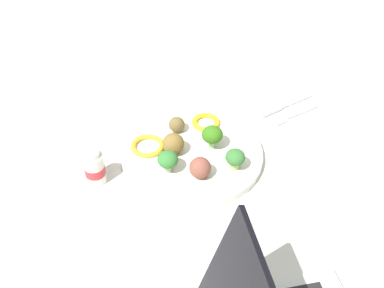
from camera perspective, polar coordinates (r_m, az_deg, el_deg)
ground_plane at (r=0.99m, az=0.00°, el=-1.56°), size 4.00×4.00×0.00m
plate at (r=0.98m, az=0.00°, el=-1.22°), size 0.28×0.28×0.02m
broccoli_floret_center at (r=0.97m, az=2.35°, el=1.05°), size 0.04×0.04×0.05m
broccoli_floret_front_left at (r=0.92m, az=-2.80°, el=-1.84°), size 0.04×0.04×0.04m
broccoli_floret_back_right at (r=0.93m, az=4.99°, el=-1.61°), size 0.04×0.04×0.04m
meatball_center at (r=1.02m, az=-1.77°, el=2.25°), size 0.03×0.03×0.03m
meatball_back_right at (r=0.92m, az=0.94°, el=-2.74°), size 0.04×0.04×0.04m
meatball_front_left at (r=0.96m, az=-2.16°, el=0.03°), size 0.04×0.04×0.04m
pepper_ring_mid_right at (r=0.99m, az=-5.13°, el=-0.22°), size 0.09×0.09×0.01m
pepper_ring_far_rim at (r=1.04m, az=1.59°, el=2.52°), size 0.08×0.08×0.01m
napkin at (r=1.12m, az=11.27°, el=3.80°), size 0.18×0.13×0.01m
fork at (r=1.11m, az=11.59°, el=3.38°), size 0.12×0.03×0.01m
knife at (r=1.13m, az=10.44°, el=4.37°), size 0.15×0.02×0.01m
yogurt_bottle at (r=0.94m, az=-11.14°, el=-2.73°), size 0.04×0.04×0.07m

